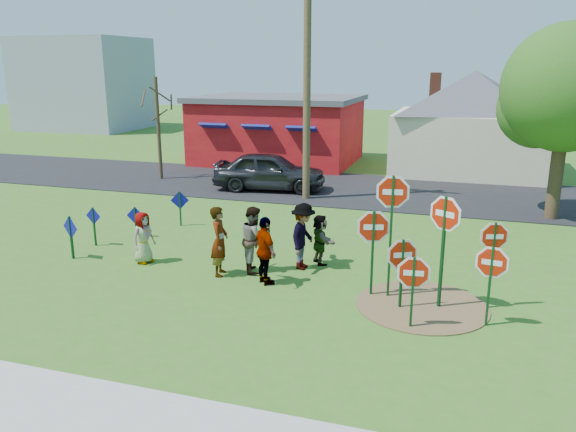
{
  "coord_description": "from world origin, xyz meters",
  "views": [
    {
      "loc": [
        5.18,
        -14.05,
        5.72
      ],
      "look_at": [
        0.62,
        0.42,
        1.6
      ],
      "focal_mm": 35.0,
      "sensor_mm": 36.0,
      "label": 1
    }
  ],
  "objects_px": {
    "person_b": "(219,241)",
    "stop_sign_c": "(444,226)",
    "suv": "(270,171)",
    "utility_pole": "(307,74)",
    "leafy_tree": "(570,95)",
    "stop_sign_d": "(494,244)",
    "stop_sign_b": "(392,205)",
    "person_a": "(143,238)",
    "stop_sign_a": "(413,278)"
  },
  "relations": [
    {
      "from": "stop_sign_b",
      "to": "stop_sign_c",
      "type": "height_order",
      "value": "stop_sign_b"
    },
    {
      "from": "stop_sign_a",
      "to": "leafy_tree",
      "type": "distance_m",
      "value": 12.23
    },
    {
      "from": "stop_sign_d",
      "to": "utility_pole",
      "type": "height_order",
      "value": "utility_pole"
    },
    {
      "from": "stop_sign_b",
      "to": "utility_pole",
      "type": "distance_m",
      "value": 11.21
    },
    {
      "from": "utility_pole",
      "to": "stop_sign_a",
      "type": "bearing_deg",
      "value": -63.55
    },
    {
      "from": "stop_sign_a",
      "to": "person_b",
      "type": "bearing_deg",
      "value": 154.61
    },
    {
      "from": "stop_sign_d",
      "to": "person_b",
      "type": "xyz_separation_m",
      "value": [
        -7.1,
        0.07,
        -0.64
      ]
    },
    {
      "from": "person_b",
      "to": "utility_pole",
      "type": "bearing_deg",
      "value": -10.82
    },
    {
      "from": "stop_sign_d",
      "to": "suv",
      "type": "xyz_separation_m",
      "value": [
        -9.37,
        10.77,
        -0.71
      ]
    },
    {
      "from": "stop_sign_d",
      "to": "stop_sign_c",
      "type": "bearing_deg",
      "value": 178.96
    },
    {
      "from": "stop_sign_d",
      "to": "person_b",
      "type": "relative_size",
      "value": 1.15
    },
    {
      "from": "stop_sign_b",
      "to": "leafy_tree",
      "type": "relative_size",
      "value": 0.45
    },
    {
      "from": "person_b",
      "to": "suv",
      "type": "height_order",
      "value": "person_b"
    },
    {
      "from": "person_b",
      "to": "suv",
      "type": "distance_m",
      "value": 10.94
    },
    {
      "from": "stop_sign_c",
      "to": "stop_sign_d",
      "type": "distance_m",
      "value": 1.26
    },
    {
      "from": "leafy_tree",
      "to": "utility_pole",
      "type": "bearing_deg",
      "value": 178.05
    },
    {
      "from": "stop_sign_b",
      "to": "stop_sign_d",
      "type": "xyz_separation_m",
      "value": [
        2.41,
        0.06,
        -0.77
      ]
    },
    {
      "from": "stop_sign_b",
      "to": "leafy_tree",
      "type": "xyz_separation_m",
      "value": [
        5.05,
        9.32,
        2.24
      ]
    },
    {
      "from": "utility_pole",
      "to": "stop_sign_b",
      "type": "bearing_deg",
      "value": -63.23
    },
    {
      "from": "person_b",
      "to": "stop_sign_c",
      "type": "bearing_deg",
      "value": -105.92
    },
    {
      "from": "stop_sign_a",
      "to": "stop_sign_c",
      "type": "relative_size",
      "value": 0.62
    },
    {
      "from": "stop_sign_a",
      "to": "person_a",
      "type": "height_order",
      "value": "stop_sign_a"
    },
    {
      "from": "stop_sign_d",
      "to": "person_b",
      "type": "bearing_deg",
      "value": 161.46
    },
    {
      "from": "person_b",
      "to": "utility_pole",
      "type": "relative_size",
      "value": 0.19
    },
    {
      "from": "utility_pole",
      "to": "leafy_tree",
      "type": "distance_m",
      "value": 9.95
    },
    {
      "from": "stop_sign_a",
      "to": "person_a",
      "type": "distance_m",
      "value": 8.23
    },
    {
      "from": "stop_sign_d",
      "to": "suv",
      "type": "height_order",
      "value": "stop_sign_d"
    },
    {
      "from": "leafy_tree",
      "to": "person_a",
      "type": "bearing_deg",
      "value": -144.0
    },
    {
      "from": "stop_sign_d",
      "to": "utility_pole",
      "type": "distance_m",
      "value": 12.61
    },
    {
      "from": "stop_sign_c",
      "to": "person_a",
      "type": "relative_size",
      "value": 1.88
    },
    {
      "from": "person_a",
      "to": "stop_sign_b",
      "type": "bearing_deg",
      "value": -76.66
    },
    {
      "from": "suv",
      "to": "leafy_tree",
      "type": "bearing_deg",
      "value": -104.98
    },
    {
      "from": "stop_sign_c",
      "to": "leafy_tree",
      "type": "relative_size",
      "value": 0.4
    },
    {
      "from": "person_a",
      "to": "suv",
      "type": "relative_size",
      "value": 0.3
    },
    {
      "from": "stop_sign_d",
      "to": "utility_pole",
      "type": "xyz_separation_m",
      "value": [
        -7.28,
        9.6,
        3.7
      ]
    },
    {
      "from": "suv",
      "to": "utility_pole",
      "type": "relative_size",
      "value": 0.51
    },
    {
      "from": "stop_sign_b",
      "to": "stop_sign_c",
      "type": "distance_m",
      "value": 1.35
    },
    {
      "from": "suv",
      "to": "utility_pole",
      "type": "xyz_separation_m",
      "value": [
        2.09,
        -1.17,
        4.41
      ]
    },
    {
      "from": "stop_sign_d",
      "to": "person_a",
      "type": "height_order",
      "value": "stop_sign_d"
    },
    {
      "from": "stop_sign_a",
      "to": "stop_sign_d",
      "type": "relative_size",
      "value": 0.79
    },
    {
      "from": "stop_sign_b",
      "to": "stop_sign_c",
      "type": "xyz_separation_m",
      "value": [
        1.27,
        -0.29,
        -0.35
      ]
    },
    {
      "from": "stop_sign_b",
      "to": "suv",
      "type": "height_order",
      "value": "stop_sign_b"
    },
    {
      "from": "stop_sign_b",
      "to": "stop_sign_d",
      "type": "bearing_deg",
      "value": -7.7
    },
    {
      "from": "leafy_tree",
      "to": "person_b",
      "type": "bearing_deg",
      "value": -136.67
    },
    {
      "from": "person_b",
      "to": "leafy_tree",
      "type": "relative_size",
      "value": 0.27
    },
    {
      "from": "person_a",
      "to": "leafy_tree",
      "type": "distance_m",
      "value": 15.7
    },
    {
      "from": "stop_sign_a",
      "to": "stop_sign_b",
      "type": "distance_m",
      "value": 2.12
    },
    {
      "from": "stop_sign_a",
      "to": "stop_sign_d",
      "type": "distance_m",
      "value": 2.4
    },
    {
      "from": "suv",
      "to": "stop_sign_b",
      "type": "bearing_deg",
      "value": -155.06
    },
    {
      "from": "stop_sign_a",
      "to": "suv",
      "type": "bearing_deg",
      "value": 113.98
    }
  ]
}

